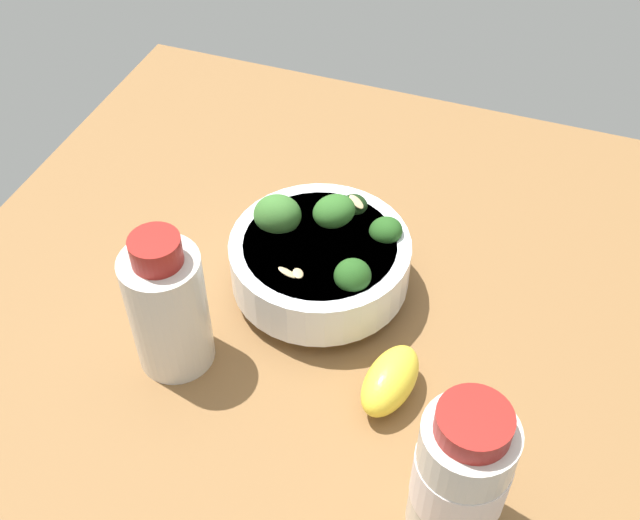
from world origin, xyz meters
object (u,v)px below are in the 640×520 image
Objects in this scene: bowl_of_broccoli at (320,257)px; bottle_tall at (168,307)px; lemon_wedge at (390,381)px; bottle_short at (461,475)px.

bowl_of_broccoli is 15.57cm from bottle_tall.
bottle_tall is (19.34, 2.17, 4.36)cm from lemon_wedge.
bottle_short is at bearing 165.23° from bottle_tall.
bottle_tall is 1.02× the size of bottle_short.
lemon_wedge is 19.95cm from bottle_tall.
lemon_wedge is 0.52× the size of bottle_tall.
bottle_tall is 27.84cm from bottle_short.
lemon_wedge is at bearing -50.74° from bottle_short.
lemon_wedge is at bearing 134.86° from bowl_of_broccoli.
bowl_of_broccoli is 1.19× the size of bottle_short.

